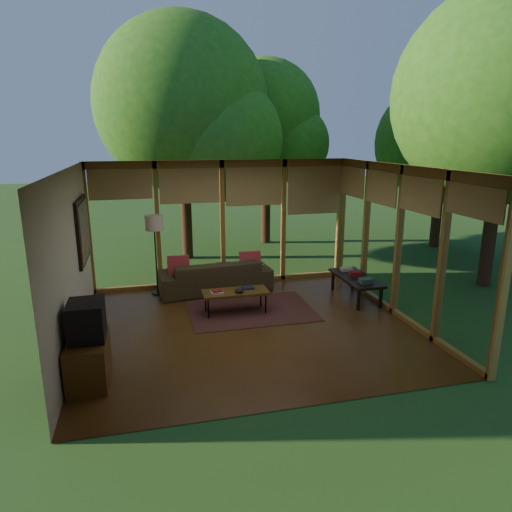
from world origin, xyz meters
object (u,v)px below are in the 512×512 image
object	(u,v)px
coffee_table	(235,293)
side_console	(356,279)
floor_lamp	(154,227)
media_cabinet	(89,359)
television	(86,320)
sofa	(215,276)

from	to	relation	value
coffee_table	side_console	world-z (taller)	side_console
floor_lamp	coffee_table	world-z (taller)	floor_lamp
side_console	media_cabinet	bearing A→B (deg)	-157.02
media_cabinet	floor_lamp	world-z (taller)	floor_lamp
media_cabinet	television	size ratio (longest dim) A/B	1.82
sofa	side_console	distance (m)	2.90
media_cabinet	television	distance (m)	0.55
floor_lamp	sofa	bearing A→B (deg)	-6.07
floor_lamp	side_console	xyz separation A→B (m)	(3.86, -1.26, -1.00)
sofa	side_console	xyz separation A→B (m)	(2.67, -1.13, 0.07)
sofa	side_console	size ratio (longest dim) A/B	1.66
television	side_console	world-z (taller)	television
coffee_table	media_cabinet	bearing A→B (deg)	-141.52
media_cabinet	sofa	bearing A→B (deg)	55.47
coffee_table	side_console	size ratio (longest dim) A/B	0.86
coffee_table	television	bearing A→B (deg)	-141.28
sofa	floor_lamp	xyz separation A→B (m)	(-1.18, 0.13, 1.07)
media_cabinet	side_console	world-z (taller)	media_cabinet
sofa	coffee_table	xyz separation A→B (m)	(0.18, -1.31, 0.05)
sofa	coffee_table	size ratio (longest dim) A/B	1.93
sofa	coffee_table	world-z (taller)	sofa
side_console	sofa	bearing A→B (deg)	157.04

